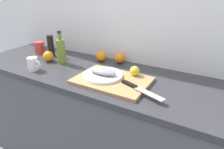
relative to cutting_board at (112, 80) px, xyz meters
name	(u,v)px	position (x,y,z in m)	size (l,w,h in m)	color
back_wall	(118,15)	(-0.18, 0.40, 0.34)	(3.20, 0.05, 2.50)	white
kitchen_counter	(98,124)	(-0.18, 0.08, -0.46)	(2.00, 0.60, 0.90)	#4C5159
cutting_board	(112,80)	(0.00, 0.00, 0.00)	(0.45, 0.31, 0.02)	tan
white_plate	(103,75)	(-0.07, 0.01, 0.02)	(0.26, 0.26, 0.01)	white
fish_fillet	(103,71)	(-0.07, 0.01, 0.04)	(0.19, 0.08, 0.04)	gray
chef_knife	(136,87)	(0.18, -0.05, 0.02)	(0.28, 0.12, 0.02)	silver
lemon_0	(135,71)	(0.10, 0.12, 0.04)	(0.06, 0.06, 0.06)	yellow
olive_oil_bottle	(61,51)	(-0.50, 0.10, 0.09)	(0.06, 0.06, 0.25)	olive
coffee_mug_0	(40,47)	(-0.85, 0.19, 0.04)	(0.13, 0.09, 0.10)	#CC3F38
coffee_mug_1	(33,64)	(-0.58, -0.11, 0.04)	(0.11, 0.07, 0.09)	white
orange_0	(48,56)	(-0.62, 0.07, 0.03)	(0.08, 0.08, 0.08)	orange
orange_1	(101,56)	(-0.26, 0.28, 0.03)	(0.08, 0.08, 0.08)	orange
orange_2	(120,58)	(-0.12, 0.32, 0.03)	(0.08, 0.08, 0.08)	orange
pepper_mill	(51,46)	(-0.70, 0.18, 0.08)	(0.05, 0.05, 0.18)	black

